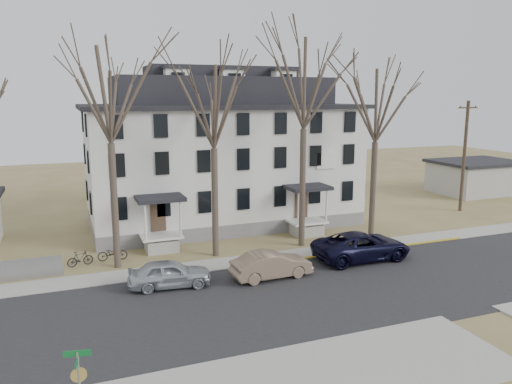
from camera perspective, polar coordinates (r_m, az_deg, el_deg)
name	(u,v)px	position (r m, az deg, el deg)	size (l,w,h in m)	color
ground	(372,303)	(25.48, 13.14, -12.24)	(120.00, 120.00, 0.00)	olive
main_road	(350,288)	(27.02, 10.73, -10.77)	(120.00, 10.00, 0.04)	#27272A
far_sidewalk	(300,255)	(31.94, 5.02, -7.16)	(120.00, 2.00, 0.08)	#A09F97
yellow_curb	(375,250)	(33.65, 13.42, -6.48)	(14.00, 0.25, 0.06)	gold
boarding_house	(222,154)	(39.15, -3.94, 4.30)	(20.80, 12.36, 12.05)	slate
distant_building	(476,177)	(56.25, 23.80, 1.62)	(8.50, 6.50, 3.35)	#A09F97
tree_far_left	(108,88)	(29.10, -16.56, 11.37)	(8.40, 8.40, 13.72)	#473B31
tree_mid_left	(213,101)	(30.21, -4.90, 10.34)	(7.80, 7.80, 12.74)	#473B31
tree_center	(304,77)	(32.44, 5.55, 12.99)	(9.00, 9.00, 14.70)	#473B31
tree_mid_right	(377,100)	(35.22, 13.66, 10.16)	(7.80, 7.80, 12.74)	#473B31
utility_pole_far	(464,155)	(46.38, 22.71, 3.93)	(2.00, 0.28, 9.50)	#3D3023
car_silver	(170,274)	(26.81, -9.85, -9.24)	(1.73, 4.29, 1.46)	#AEB6BC
car_tan	(271,265)	(27.70, 1.78, -8.39)	(1.56, 4.48, 1.48)	#836D58
car_navy	(362,247)	(31.32, 12.00, -6.11)	(2.80, 6.08, 1.69)	black
bicycle_left	(113,254)	(31.76, -16.08, -6.79)	(0.61, 1.76, 0.92)	black
bicycle_right	(80,259)	(31.35, -19.45, -7.25)	(0.43, 1.51, 0.91)	black
street_sign	(79,380)	(16.28, -19.56, -19.62)	(0.78, 0.78, 2.75)	gray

